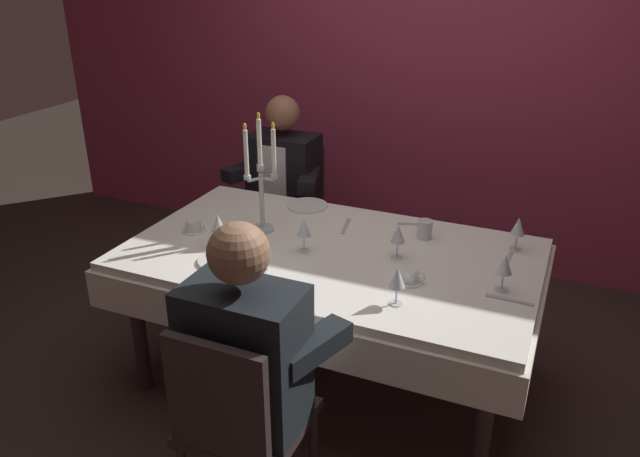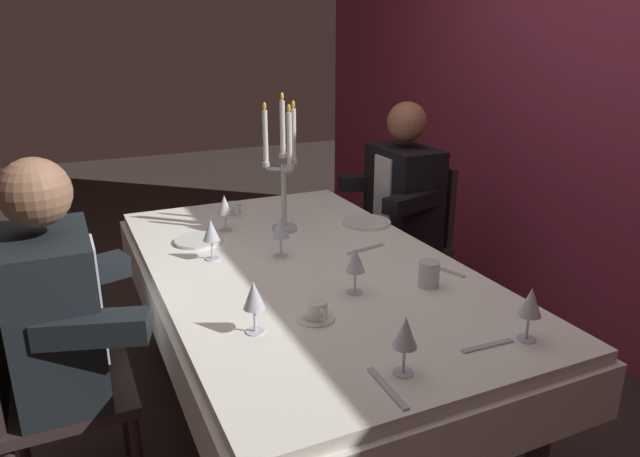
{
  "view_description": "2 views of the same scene",
  "coord_description": "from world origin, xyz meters",
  "px_view_note": "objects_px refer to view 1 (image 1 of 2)",
  "views": [
    {
      "loc": [
        1.0,
        -2.42,
        2.03
      ],
      "look_at": [
        -0.07,
        0.03,
        0.83
      ],
      "focal_mm": 34.86,
      "sensor_mm": 36.0,
      "label": 1
    },
    {
      "loc": [
        1.9,
        -0.81,
        1.59
      ],
      "look_at": [
        -0.05,
        0.09,
        0.86
      ],
      "focal_mm": 32.61,
      "sensor_mm": 36.0,
      "label": 2
    }
  ],
  "objects_px": {
    "wine_glass_4": "(518,227)",
    "coffee_cup_1": "(410,276)",
    "dinner_plate_1": "(307,206)",
    "wine_glass_6": "(398,235)",
    "wine_glass_0": "(262,247)",
    "candelabra": "(261,180)",
    "wine_glass_2": "(505,265)",
    "seated_diner_1": "(244,356)",
    "dinner_plate_0": "(221,261)",
    "seated_diner_0": "(285,175)",
    "wine_glass_5": "(397,279)",
    "wine_glass_3": "(218,224)",
    "coffee_cup_0": "(194,226)",
    "dining_table": "(330,273)",
    "wine_glass_1": "(304,229)",
    "water_tumbler_0": "(425,229)"
  },
  "relations": [
    {
      "from": "dinner_plate_1",
      "to": "wine_glass_6",
      "type": "distance_m",
      "value": 0.76
    },
    {
      "from": "candelabra",
      "to": "dinner_plate_0",
      "type": "relative_size",
      "value": 2.94
    },
    {
      "from": "dining_table",
      "to": "wine_glass_6",
      "type": "xyz_separation_m",
      "value": [
        0.31,
        0.05,
        0.23
      ]
    },
    {
      "from": "wine_glass_3",
      "to": "seated_diner_1",
      "type": "distance_m",
      "value": 0.91
    },
    {
      "from": "dining_table",
      "to": "coffee_cup_0",
      "type": "xyz_separation_m",
      "value": [
        -0.71,
        -0.07,
        0.15
      ]
    },
    {
      "from": "wine_glass_3",
      "to": "seated_diner_1",
      "type": "bearing_deg",
      "value": -52.86
    },
    {
      "from": "water_tumbler_0",
      "to": "coffee_cup_1",
      "type": "height_order",
      "value": "water_tumbler_0"
    },
    {
      "from": "dinner_plate_1",
      "to": "seated_diner_0",
      "type": "relative_size",
      "value": 0.18
    },
    {
      "from": "coffee_cup_1",
      "to": "seated_diner_0",
      "type": "xyz_separation_m",
      "value": [
        -1.11,
        1.03,
        -0.03
      ]
    },
    {
      "from": "candelabra",
      "to": "wine_glass_2",
      "type": "relative_size",
      "value": 3.69
    },
    {
      "from": "wine_glass_3",
      "to": "wine_glass_5",
      "type": "relative_size",
      "value": 1.0
    },
    {
      "from": "candelabra",
      "to": "wine_glass_4",
      "type": "relative_size",
      "value": 3.69
    },
    {
      "from": "wine_glass_0",
      "to": "wine_glass_3",
      "type": "xyz_separation_m",
      "value": [
        -0.31,
        0.14,
        0.0
      ]
    },
    {
      "from": "wine_glass_5",
      "to": "wine_glass_6",
      "type": "bearing_deg",
      "value": 106.47
    },
    {
      "from": "wine_glass_6",
      "to": "wine_glass_4",
      "type": "bearing_deg",
      "value": 31.81
    },
    {
      "from": "dinner_plate_0",
      "to": "coffee_cup_0",
      "type": "height_order",
      "value": "coffee_cup_0"
    },
    {
      "from": "wine_glass_5",
      "to": "seated_diner_1",
      "type": "relative_size",
      "value": 0.13
    },
    {
      "from": "wine_glass_1",
      "to": "wine_glass_3",
      "type": "height_order",
      "value": "same"
    },
    {
      "from": "wine_glass_0",
      "to": "seated_diner_1",
      "type": "distance_m",
      "value": 0.64
    },
    {
      "from": "candelabra",
      "to": "wine_glass_2",
      "type": "height_order",
      "value": "candelabra"
    },
    {
      "from": "wine_glass_0",
      "to": "wine_glass_2",
      "type": "bearing_deg",
      "value": 13.94
    },
    {
      "from": "dining_table",
      "to": "wine_glass_0",
      "type": "height_order",
      "value": "wine_glass_0"
    },
    {
      "from": "dinner_plate_0",
      "to": "wine_glass_3",
      "type": "bearing_deg",
      "value": 123.3
    },
    {
      "from": "wine_glass_0",
      "to": "wine_glass_6",
      "type": "height_order",
      "value": "same"
    },
    {
      "from": "wine_glass_6",
      "to": "coffee_cup_1",
      "type": "distance_m",
      "value": 0.25
    },
    {
      "from": "candelabra",
      "to": "wine_glass_1",
      "type": "relative_size",
      "value": 3.69
    },
    {
      "from": "seated_diner_0",
      "to": "coffee_cup_0",
      "type": "bearing_deg",
      "value": -91.9
    },
    {
      "from": "wine_glass_6",
      "to": "coffee_cup_1",
      "type": "bearing_deg",
      "value": -59.65
    },
    {
      "from": "seated_diner_0",
      "to": "seated_diner_1",
      "type": "distance_m",
      "value": 1.91
    },
    {
      "from": "dinner_plate_1",
      "to": "seated_diner_1",
      "type": "height_order",
      "value": "seated_diner_1"
    },
    {
      "from": "wine_glass_1",
      "to": "coffee_cup_1",
      "type": "xyz_separation_m",
      "value": [
        0.54,
        -0.09,
        -0.09
      ]
    },
    {
      "from": "candelabra",
      "to": "coffee_cup_0",
      "type": "bearing_deg",
      "value": -155.3
    },
    {
      "from": "wine_glass_2",
      "to": "wine_glass_5",
      "type": "height_order",
      "value": "same"
    },
    {
      "from": "candelabra",
      "to": "wine_glass_3",
      "type": "distance_m",
      "value": 0.31
    },
    {
      "from": "dinner_plate_1",
      "to": "wine_glass_6",
      "type": "relative_size",
      "value": 1.36
    },
    {
      "from": "wine_glass_0",
      "to": "wine_glass_3",
      "type": "bearing_deg",
      "value": 155.36
    },
    {
      "from": "wine_glass_4",
      "to": "coffee_cup_1",
      "type": "xyz_separation_m",
      "value": [
        -0.37,
        -0.5,
        -0.09
      ]
    },
    {
      "from": "candelabra",
      "to": "wine_glass_2",
      "type": "bearing_deg",
      "value": -6.49
    },
    {
      "from": "dinner_plate_1",
      "to": "coffee_cup_0",
      "type": "relative_size",
      "value": 1.69
    },
    {
      "from": "wine_glass_0",
      "to": "coffee_cup_1",
      "type": "distance_m",
      "value": 0.65
    },
    {
      "from": "wine_glass_6",
      "to": "coffee_cup_0",
      "type": "xyz_separation_m",
      "value": [
        -1.02,
        -0.12,
        -0.09
      ]
    },
    {
      "from": "coffee_cup_0",
      "to": "wine_glass_4",
      "type": "bearing_deg",
      "value": 15.75
    },
    {
      "from": "wine_glass_2",
      "to": "seated_diner_1",
      "type": "bearing_deg",
      "value": -132.4
    },
    {
      "from": "wine_glass_0",
      "to": "coffee_cup_0",
      "type": "height_order",
      "value": "wine_glass_0"
    },
    {
      "from": "dining_table",
      "to": "dinner_plate_1",
      "type": "relative_size",
      "value": 8.7
    },
    {
      "from": "candelabra",
      "to": "wine_glass_4",
      "type": "xyz_separation_m",
      "value": [
        1.2,
        0.28,
        -0.16
      ]
    },
    {
      "from": "dinner_plate_0",
      "to": "seated_diner_0",
      "type": "relative_size",
      "value": 0.17
    },
    {
      "from": "wine_glass_0",
      "to": "seated_diner_0",
      "type": "distance_m",
      "value": 1.29
    },
    {
      "from": "coffee_cup_1",
      "to": "seated_diner_0",
      "type": "distance_m",
      "value": 1.51
    },
    {
      "from": "wine_glass_5",
      "to": "wine_glass_4",
      "type": "bearing_deg",
      "value": 62.06
    }
  ]
}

